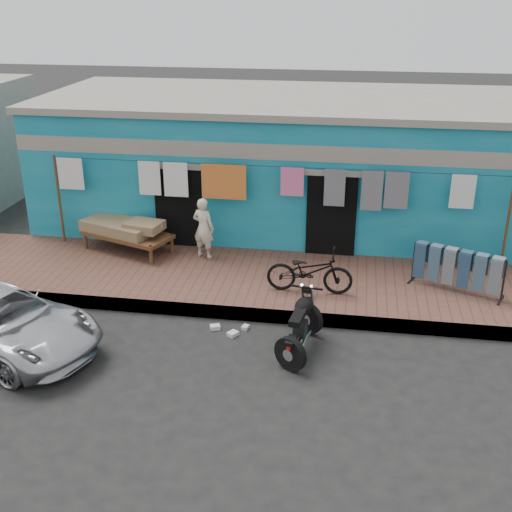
{
  "coord_description": "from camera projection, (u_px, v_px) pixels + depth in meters",
  "views": [
    {
      "loc": [
        1.77,
        -9.08,
        5.94
      ],
      "look_at": [
        0.0,
        2.0,
        1.15
      ],
      "focal_mm": 45.0,
      "sensor_mm": 36.0,
      "label": 1
    }
  ],
  "objects": [
    {
      "name": "litter_b",
      "position": [
        245.0,
        327.0,
        11.92
      ],
      "size": [
        0.15,
        0.17,
        0.07
      ],
      "primitive_type": "cube",
      "rotation": [
        0.0,
        0.0,
        1.27
      ],
      "color": "silver",
      "rests_on": "ground"
    },
    {
      "name": "bicycle",
      "position": [
        310.0,
        267.0,
        12.61
      ],
      "size": [
        1.69,
        0.6,
        1.09
      ],
      "primitive_type": "imported",
      "rotation": [
        0.0,
        0.0,
        1.57
      ],
      "color": "black",
      "rests_on": "sidewalk"
    },
    {
      "name": "charpoy",
      "position": [
        128.0,
        236.0,
        14.67
      ],
      "size": [
        2.81,
        2.41,
        0.72
      ],
      "primitive_type": null,
      "rotation": [
        0.0,
        0.0,
        -0.35
      ],
      "color": "brown",
      "rests_on": "sidewalk"
    },
    {
      "name": "motorcycle",
      "position": [
        300.0,
        324.0,
        11.04
      ],
      "size": [
        1.03,
        1.77,
        1.04
      ],
      "primitive_type": null,
      "rotation": [
        0.0,
        0.0,
        -0.15
      ],
      "color": "black",
      "rests_on": "ground"
    },
    {
      "name": "litter_a",
      "position": [
        215.0,
        327.0,
        11.92
      ],
      "size": [
        0.22,
        0.2,
        0.08
      ],
      "primitive_type": "cube",
      "rotation": [
        0.0,
        0.0,
        0.4
      ],
      "color": "silver",
      "rests_on": "ground"
    },
    {
      "name": "seated_person",
      "position": [
        203.0,
        228.0,
        14.2
      ],
      "size": [
        0.57,
        0.46,
        1.38
      ],
      "primitive_type": "imported",
      "rotation": [
        0.0,
        0.0,
        2.84
      ],
      "color": "beige",
      "rests_on": "sidewalk"
    },
    {
      "name": "clothesline",
      "position": [
        264.0,
        187.0,
        14.01
      ],
      "size": [
        10.06,
        0.06,
        2.1
      ],
      "color": "brown",
      "rests_on": "sidewalk"
    },
    {
      "name": "ground",
      "position": [
        237.0,
        364.0,
        10.84
      ],
      "size": [
        80.0,
        80.0,
        0.0
      ],
      "primitive_type": "plane",
      "color": "black",
      "rests_on": "ground"
    },
    {
      "name": "sidewalk",
      "position": [
        263.0,
        282.0,
        13.51
      ],
      "size": [
        28.0,
        3.0,
        0.25
      ],
      "primitive_type": "cube",
      "color": "brown",
      "rests_on": "ground"
    },
    {
      "name": "building",
      "position": [
        287.0,
        162.0,
        16.52
      ],
      "size": [
        12.2,
        5.2,
        3.36
      ],
      "color": "#0E738E",
      "rests_on": "ground"
    },
    {
      "name": "litter_c",
      "position": [
        233.0,
        334.0,
        11.7
      ],
      "size": [
        0.23,
        0.24,
        0.07
      ],
      "primitive_type": "cube",
      "rotation": [
        0.0,
        0.0,
        1.01
      ],
      "color": "silver",
      "rests_on": "ground"
    },
    {
      "name": "curb",
      "position": [
        252.0,
        315.0,
        12.19
      ],
      "size": [
        28.0,
        0.1,
        0.25
      ],
      "primitive_type": "cube",
      "color": "gray",
      "rests_on": "ground"
    },
    {
      "name": "jeans_rack",
      "position": [
        457.0,
        270.0,
        12.71
      ],
      "size": [
        2.15,
        1.72,
        0.9
      ],
      "primitive_type": null,
      "rotation": [
        0.0,
        0.0,
        -0.4
      ],
      "color": "black",
      "rests_on": "sidewalk"
    }
  ]
}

